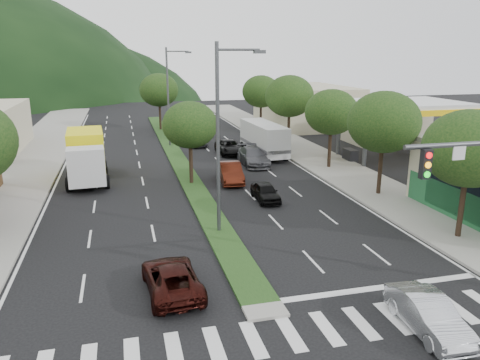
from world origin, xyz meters
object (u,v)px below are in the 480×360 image
object	(u,v)px
tree_med_near	(190,125)
car_queue_d	(229,147)
tree_med_far	(159,90)
streetlight_mid	(170,92)
car_queue_b	(253,156)
tree_r_d	(289,96)
streetlight_near	(222,130)
tree_r_a	(469,149)
car_queue_a	(265,192)
tree_r_b	(384,122)
car_queue_c	(230,173)
suv_maroon	(172,278)
box_truck	(86,158)
tree_r_e	(261,92)
car_queue_e	(195,139)
motorhome	(264,138)
tree_r_c	(331,112)
sedan_silver	(428,314)

from	to	relation	value
tree_med_near	car_queue_d	xyz separation A→B (m)	(5.18, 9.79, -3.77)
tree_med_near	tree_med_far	size ratio (longest dim) A/B	0.87
streetlight_mid	car_queue_b	bearing A→B (deg)	-59.82
tree_r_d	streetlight_near	distance (m)	24.97
tree_r_a	car_queue_a	world-z (taller)	tree_r_a
tree_r_b	car_queue_c	distance (m)	11.58
suv_maroon	tree_r_a	bearing A→B (deg)	-176.52
suv_maroon	car_queue_d	size ratio (longest dim) A/B	0.94
tree_r_b	tree_med_far	size ratio (longest dim) A/B	1.00
streetlight_near	streetlight_mid	world-z (taller)	same
box_truck	tree_med_far	bearing A→B (deg)	-111.55
tree_r_e	box_truck	size ratio (longest dim) A/B	0.88
tree_med_near	streetlight_mid	distance (m)	15.05
tree_r_b	tree_med_near	bearing A→B (deg)	153.43
suv_maroon	car_queue_e	world-z (taller)	car_queue_e
suv_maroon	car_queue_c	size ratio (longest dim) A/B	1.00
tree_med_near	motorhome	bearing A→B (deg)	45.67
tree_r_c	tree_med_far	xyz separation A→B (m)	(-12.00, 24.00, 0.26)
tree_r_e	car_queue_d	world-z (taller)	tree_r_e
streetlight_near	car_queue_c	size ratio (longest dim) A/B	2.23
tree_r_b	streetlight_mid	world-z (taller)	streetlight_mid
tree_r_d	suv_maroon	size ratio (longest dim) A/B	1.60
tree_med_far	car_queue_a	xyz separation A→B (m)	(4.13, -31.21, -4.42)
tree_r_d	sedan_silver	bearing A→B (deg)	-101.74
tree_r_a	tree_med_near	world-z (taller)	tree_r_a
sedan_silver	motorhome	xyz separation A→B (m)	(3.04, 29.37, 0.99)
tree_r_e	sedan_silver	distance (m)	43.75
motorhome	tree_r_a	bearing A→B (deg)	-82.80
tree_r_d	sedan_silver	distance (m)	34.01
tree_r_a	sedan_silver	size ratio (longest dim) A/B	1.69
streetlight_mid	box_truck	size ratio (longest dim) A/B	1.31
sedan_silver	motorhome	size ratio (longest dim) A/B	0.48
tree_r_c	box_truck	distance (m)	19.79
tree_r_b	sedan_silver	bearing A→B (deg)	-114.56
sedan_silver	box_truck	size ratio (longest dim) A/B	0.51
tree_r_d	tree_med_far	bearing A→B (deg)	130.60
tree_r_e	car_queue_c	xyz separation A→B (m)	(-9.07, -22.21, -4.15)
car_queue_e	motorhome	bearing A→B (deg)	-56.06
car_queue_e	box_truck	world-z (taller)	box_truck
tree_med_near	car_queue_c	distance (m)	4.72
car_queue_d	tree_r_d	bearing A→B (deg)	18.25
car_queue_a	box_truck	xyz separation A→B (m)	(-11.66, 8.31, 1.16)
tree_r_b	car_queue_a	bearing A→B (deg)	174.27
tree_r_a	box_truck	xyz separation A→B (m)	(-19.53, 17.09, -3.07)
tree_r_a	car_queue_d	world-z (taller)	tree_r_a
car_queue_c	motorhome	distance (m)	10.10
tree_med_near	streetlight_near	world-z (taller)	streetlight_near
tree_r_e	car_queue_b	world-z (taller)	tree_r_e
sedan_silver	car_queue_b	xyz separation A→B (m)	(1.00, 25.79, 0.10)
motorhome	streetlight_mid	bearing A→B (deg)	137.78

